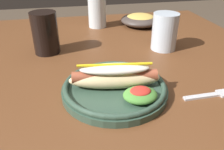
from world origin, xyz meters
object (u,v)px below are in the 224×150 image
object	(u,v)px
glass_bottle	(97,4)
soda_cup	(45,33)
side_bowl	(140,20)
water_cup	(165,32)
fork	(213,95)
hot_dog_plate	(116,85)

from	to	relation	value
glass_bottle	soda_cup	bearing A→B (deg)	-130.18
soda_cup	side_bowl	world-z (taller)	soda_cup
soda_cup	side_bowl	xyz separation A→B (m)	(0.37, 0.20, -0.04)
glass_bottle	side_bowl	world-z (taller)	glass_bottle
water_cup	fork	bearing A→B (deg)	-88.75
fork	side_bowl	bearing A→B (deg)	89.13
hot_dog_plate	side_bowl	bearing A→B (deg)	66.35
glass_bottle	side_bowl	size ratio (longest dim) A/B	1.52
fork	soda_cup	world-z (taller)	soda_cup
water_cup	side_bowl	distance (m)	0.25
soda_cup	water_cup	distance (m)	0.37
hot_dog_plate	water_cup	world-z (taller)	water_cup
glass_bottle	fork	bearing A→B (deg)	-71.89
soda_cup	hot_dog_plate	bearing A→B (deg)	-59.37
hot_dog_plate	fork	distance (m)	0.22
side_bowl	fork	bearing A→B (deg)	-89.61
water_cup	glass_bottle	xyz separation A→B (m)	(-0.17, 0.27, 0.03)
fork	soda_cup	distance (m)	0.49
fork	soda_cup	size ratio (longest dim) A/B	0.96
glass_bottle	water_cup	bearing A→B (deg)	-57.55
hot_dog_plate	side_bowl	size ratio (longest dim) A/B	1.50
soda_cup	side_bowl	bearing A→B (deg)	29.24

